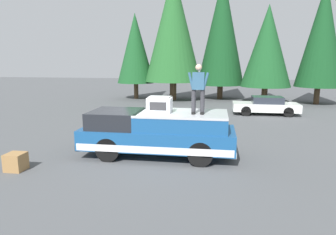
# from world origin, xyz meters

# --- Properties ---
(ground_plane) EXTENTS (90.00, 90.00, 0.00)m
(ground_plane) POSITION_xyz_m (0.00, 0.00, 0.00)
(ground_plane) COLOR #4C4F51
(pickup_truck) EXTENTS (2.01, 5.54, 1.65)m
(pickup_truck) POSITION_xyz_m (-0.09, -0.43, 0.87)
(pickup_truck) COLOR navy
(pickup_truck) RESTS_ON ground
(compressor_unit) EXTENTS (0.65, 0.84, 0.56)m
(compressor_unit) POSITION_xyz_m (-0.18, -0.52, 1.93)
(compressor_unit) COLOR silver
(compressor_unit) RESTS_ON pickup_truck
(person_on_truck_bed) EXTENTS (0.29, 0.72, 1.69)m
(person_on_truck_bed) POSITION_xyz_m (-0.32, -1.88, 2.55)
(person_on_truck_bed) COLOR #333338
(person_on_truck_bed) RESTS_ON pickup_truck
(parked_car_white) EXTENTS (1.64, 4.10, 1.16)m
(parked_car_white) POSITION_xyz_m (9.40, -5.67, 0.58)
(parked_car_white) COLOR white
(parked_car_white) RESTS_ON ground
(wooden_crate) EXTENTS (0.56, 0.56, 0.56)m
(wooden_crate) POSITION_xyz_m (-2.27, 3.77, 0.28)
(wooden_crate) COLOR olive
(wooden_crate) RESTS_ON ground
(conifer_far_left) EXTENTS (3.56, 3.56, 9.33)m
(conifer_far_left) POSITION_xyz_m (14.77, -10.36, 5.35)
(conifer_far_left) COLOR #4C3826
(conifer_far_left) RESTS_ON ground
(conifer_left) EXTENTS (3.97, 3.97, 7.75)m
(conifer_left) POSITION_xyz_m (15.02, -6.40, 4.52)
(conifer_left) COLOR #4C3826
(conifer_left) RESTS_ON ground
(conifer_center_left) EXTENTS (4.10, 4.10, 10.76)m
(conifer_center_left) POSITION_xyz_m (17.01, -2.83, 6.01)
(conifer_center_left) COLOR #4C3826
(conifer_center_left) RESTS_ON ground
(conifer_center_right) EXTENTS (4.78, 4.78, 10.74)m
(conifer_center_right) POSITION_xyz_m (15.44, 1.20, 6.17)
(conifer_center_right) COLOR #4C3826
(conifer_center_right) RESTS_ON ground
(conifer_right) EXTENTS (3.27, 3.27, 7.45)m
(conifer_right) POSITION_xyz_m (15.88, 4.62, 4.43)
(conifer_right) COLOR #4C3826
(conifer_right) RESTS_ON ground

